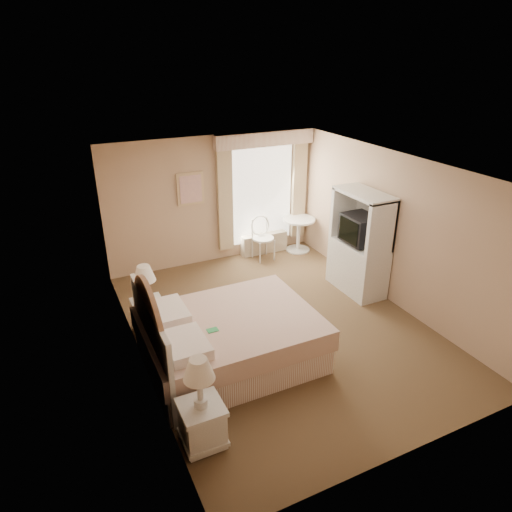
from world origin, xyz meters
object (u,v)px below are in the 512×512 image
bed (223,339)px  round_table (299,229)px  armoire (359,251)px  nightstand_far (148,308)px  cafe_chair (262,234)px  nightstand_near (202,414)px

bed → round_table: 4.05m
bed → armoire: (2.92, 0.93, 0.37)m
nightstand_far → armoire: (3.65, -0.25, 0.34)m
bed → cafe_chair: size_ratio=2.57×
bed → cafe_chair: bearing=55.0°
bed → nightstand_far: 1.39m
cafe_chair → armoire: size_ratio=0.49×
round_table → armoire: armoire is taller
nightstand_far → cafe_chair: 3.20m
nightstand_far → armoire: armoire is taller
nightstand_far → round_table: size_ratio=1.53×
nightstand_far → cafe_chair: (2.73, 1.68, 0.10)m
bed → nightstand_far: bearing=121.6°
round_table → cafe_chair: cafe_chair is taller
nightstand_near → cafe_chair: 4.91m
bed → nightstand_far: bed is taller
nightstand_near → cafe_chair: (2.73, 4.08, 0.10)m
nightstand_far → round_table: bearing=25.1°
nightstand_far → bed: bearing=-58.4°
round_table → nightstand_far: bearing=-154.9°
nightstand_near → cafe_chair: size_ratio=1.25×
bed → round_table: bed is taller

